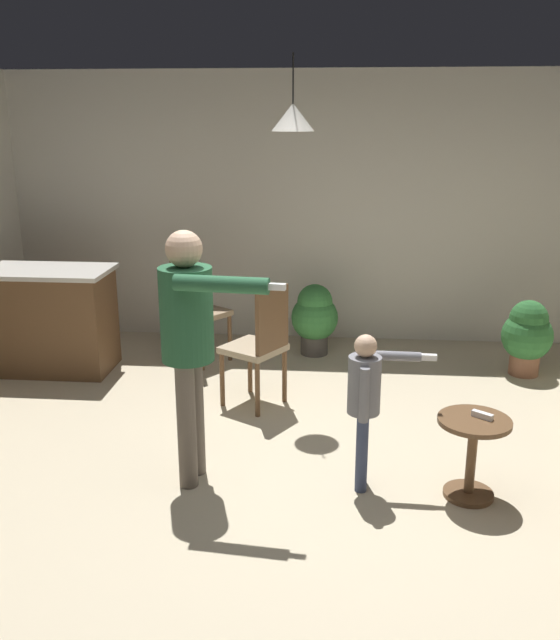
# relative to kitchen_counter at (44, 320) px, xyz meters

# --- Properties ---
(ground) EXTENTS (7.68, 7.68, 0.00)m
(ground) POSITION_rel_kitchen_counter_xyz_m (2.45, -1.97, -0.48)
(ground) COLOR beige
(wall_back) EXTENTS (6.40, 0.10, 2.70)m
(wall_back) POSITION_rel_kitchen_counter_xyz_m (2.45, 1.23, 0.87)
(wall_back) COLOR silver
(wall_back) RESTS_ON ground
(kitchen_counter) EXTENTS (1.26, 0.66, 0.95)m
(kitchen_counter) POSITION_rel_kitchen_counter_xyz_m (0.00, 0.00, 0.00)
(kitchen_counter) COLOR brown
(kitchen_counter) RESTS_ON ground
(side_table_by_couch) EXTENTS (0.44, 0.44, 0.52)m
(side_table_by_couch) POSITION_rel_kitchen_counter_xyz_m (3.50, -1.93, -0.15)
(side_table_by_couch) COLOR brown
(side_table_by_couch) RESTS_ON ground
(person_adult) EXTENTS (0.78, 0.52, 1.62)m
(person_adult) POSITION_rel_kitchen_counter_xyz_m (1.77, -1.87, 0.53)
(person_adult) COLOR #60564C
(person_adult) RESTS_ON ground
(person_child) EXTENTS (0.54, 0.29, 1.01)m
(person_child) POSITION_rel_kitchen_counter_xyz_m (2.85, -1.87, 0.15)
(person_child) COLOR #384260
(person_child) RESTS_ON ground
(dining_chair_by_counter) EXTENTS (0.59, 0.59, 1.00)m
(dining_chair_by_counter) POSITION_rel_kitchen_counter_xyz_m (1.35, 0.29, 0.07)
(dining_chair_by_counter) COLOR brown
(dining_chair_by_counter) RESTS_ON ground
(dining_chair_near_wall) EXTENTS (0.58, 0.58, 1.00)m
(dining_chair_near_wall) POSITION_rel_kitchen_counter_xyz_m (2.07, -0.67, 0.07)
(dining_chair_near_wall) COLOR brown
(dining_chair_near_wall) RESTS_ON ground
(potted_plant_corner) EXTENTS (0.46, 0.46, 0.70)m
(potted_plant_corner) POSITION_rel_kitchen_counter_xyz_m (2.44, 0.65, -0.09)
(potted_plant_corner) COLOR #4C4742
(potted_plant_corner) RESTS_ON ground
(potted_plant_by_wall) EXTENTS (0.45, 0.45, 0.69)m
(potted_plant_by_wall) POSITION_rel_kitchen_counter_xyz_m (4.37, 0.25, -0.10)
(potted_plant_by_wall) COLOR brown
(potted_plant_by_wall) RESTS_ON ground
(spare_remote_on_table) EXTENTS (0.12, 0.11, 0.04)m
(spare_remote_on_table) POSITION_rel_kitchen_counter_xyz_m (3.55, -1.91, 0.06)
(spare_remote_on_table) COLOR white
(spare_remote_on_table) RESTS_ON side_table_by_couch
(ceiling_light_pendant) EXTENTS (0.32, 0.32, 0.55)m
(ceiling_light_pendant) POSITION_rel_kitchen_counter_xyz_m (2.30, -0.49, 1.77)
(ceiling_light_pendant) COLOR silver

